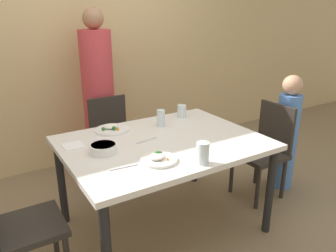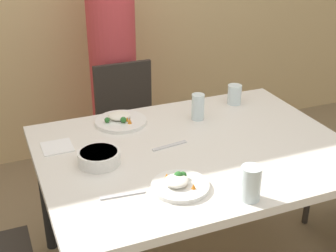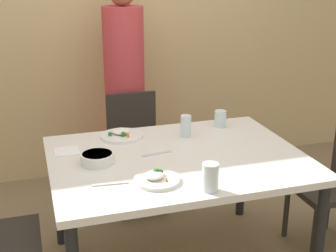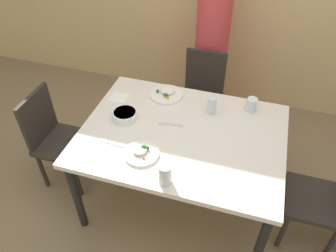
{
  "view_description": "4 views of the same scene",
  "coord_description": "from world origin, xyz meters",
  "px_view_note": "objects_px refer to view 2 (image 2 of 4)",
  "views": [
    {
      "loc": [
        -1.15,
        -1.93,
        1.65
      ],
      "look_at": [
        0.01,
        -0.05,
        0.87
      ],
      "focal_mm": 35.0,
      "sensor_mm": 36.0,
      "label": 1
    },
    {
      "loc": [
        -0.85,
        -1.73,
        1.78
      ],
      "look_at": [
        -0.1,
        0.1,
        0.83
      ],
      "focal_mm": 50.0,
      "sensor_mm": 36.0,
      "label": 2
    },
    {
      "loc": [
        -0.78,
        -2.34,
        1.78
      ],
      "look_at": [
        -0.06,
        -0.01,
        0.94
      ],
      "focal_mm": 50.0,
      "sensor_mm": 36.0,
      "label": 3
    },
    {
      "loc": [
        0.41,
        -1.66,
        2.32
      ],
      "look_at": [
        -0.08,
        -0.07,
        0.85
      ],
      "focal_mm": 35.0,
      "sensor_mm": 36.0,
      "label": 4
    }
  ],
  "objects_px": {
    "bowl_curry": "(99,157)",
    "chair_adult_spot": "(130,127)",
    "glass_water_tall": "(198,107)",
    "plate_rice_adult": "(179,184)",
    "person_adult": "(113,65)"
  },
  "relations": [
    {
      "from": "chair_adult_spot",
      "to": "bowl_curry",
      "type": "xyz_separation_m",
      "value": [
        -0.41,
        -0.85,
        0.31
      ]
    },
    {
      "from": "bowl_curry",
      "to": "glass_water_tall",
      "type": "bearing_deg",
      "value": 23.02
    },
    {
      "from": "bowl_curry",
      "to": "plate_rice_adult",
      "type": "bearing_deg",
      "value": -51.71
    },
    {
      "from": "chair_adult_spot",
      "to": "bowl_curry",
      "type": "relative_size",
      "value": 4.64
    },
    {
      "from": "person_adult",
      "to": "chair_adult_spot",
      "type": "bearing_deg",
      "value": -90.0
    },
    {
      "from": "bowl_curry",
      "to": "glass_water_tall",
      "type": "distance_m",
      "value": 0.65
    },
    {
      "from": "glass_water_tall",
      "to": "chair_adult_spot",
      "type": "bearing_deg",
      "value": 107.9
    },
    {
      "from": "bowl_curry",
      "to": "plate_rice_adult",
      "type": "height_order",
      "value": "bowl_curry"
    },
    {
      "from": "plate_rice_adult",
      "to": "bowl_curry",
      "type": "bearing_deg",
      "value": 128.29
    },
    {
      "from": "glass_water_tall",
      "to": "bowl_curry",
      "type": "bearing_deg",
      "value": -156.98
    },
    {
      "from": "bowl_curry",
      "to": "chair_adult_spot",
      "type": "bearing_deg",
      "value": 64.23
    },
    {
      "from": "chair_adult_spot",
      "to": "plate_rice_adult",
      "type": "xyz_separation_m",
      "value": [
        -0.16,
        -1.16,
        0.3
      ]
    },
    {
      "from": "person_adult",
      "to": "glass_water_tall",
      "type": "distance_m",
      "value": 0.94
    },
    {
      "from": "person_adult",
      "to": "plate_rice_adult",
      "type": "bearing_deg",
      "value": -96.23
    },
    {
      "from": "person_adult",
      "to": "bowl_curry",
      "type": "xyz_separation_m",
      "value": [
        -0.41,
        -1.18,
        -0.01
      ]
    }
  ]
}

